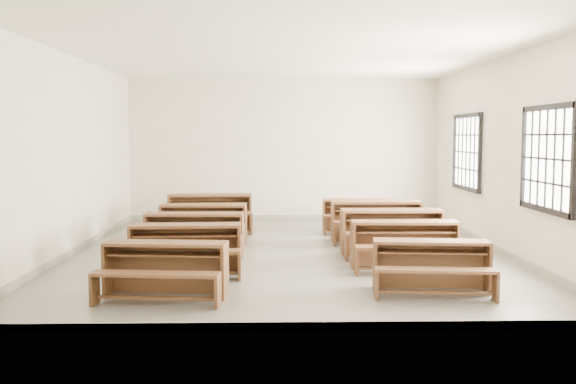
{
  "coord_description": "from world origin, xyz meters",
  "views": [
    {
      "loc": [
        -0.23,
        -10.35,
        1.91
      ],
      "look_at": [
        0.0,
        0.0,
        1.0
      ],
      "focal_mm": 40.0,
      "sensor_mm": 36.0,
      "label": 1
    }
  ],
  "objects_px": {
    "desk_set_0": "(165,265)",
    "desk_set_5": "(431,262)",
    "desk_set_4": "(210,210)",
    "desk_set_2": "(194,232)",
    "desk_set_3": "(203,221)",
    "desk_set_7": "(392,228)",
    "desk_set_9": "(359,213)",
    "desk_set_8": "(376,218)",
    "desk_set_1": "(185,245)",
    "desk_set_6": "(405,241)"
  },
  "relations": [
    {
      "from": "desk_set_6",
      "to": "desk_set_7",
      "type": "distance_m",
      "value": 1.08
    },
    {
      "from": "desk_set_0",
      "to": "desk_set_2",
      "type": "relative_size",
      "value": 0.98
    },
    {
      "from": "desk_set_0",
      "to": "desk_set_4",
      "type": "height_order",
      "value": "desk_set_4"
    },
    {
      "from": "desk_set_6",
      "to": "desk_set_2",
      "type": "bearing_deg",
      "value": 164.07
    },
    {
      "from": "desk_set_4",
      "to": "desk_set_7",
      "type": "height_order",
      "value": "desk_set_4"
    },
    {
      "from": "desk_set_8",
      "to": "desk_set_9",
      "type": "xyz_separation_m",
      "value": [
        -0.15,
        1.18,
        -0.04
      ]
    },
    {
      "from": "desk_set_2",
      "to": "desk_set_5",
      "type": "bearing_deg",
      "value": -35.51
    },
    {
      "from": "desk_set_2",
      "to": "desk_set_4",
      "type": "distance_m",
      "value": 2.74
    },
    {
      "from": "desk_set_1",
      "to": "desk_set_5",
      "type": "distance_m",
      "value": 3.34
    },
    {
      "from": "desk_set_3",
      "to": "desk_set_0",
      "type": "bearing_deg",
      "value": -89.21
    },
    {
      "from": "desk_set_4",
      "to": "desk_set_9",
      "type": "height_order",
      "value": "desk_set_4"
    },
    {
      "from": "desk_set_1",
      "to": "desk_set_4",
      "type": "bearing_deg",
      "value": 88.22
    },
    {
      "from": "desk_set_2",
      "to": "desk_set_3",
      "type": "distance_m",
      "value": 1.34
    },
    {
      "from": "desk_set_0",
      "to": "desk_set_8",
      "type": "height_order",
      "value": "desk_set_8"
    },
    {
      "from": "desk_set_7",
      "to": "desk_set_9",
      "type": "height_order",
      "value": "desk_set_7"
    },
    {
      "from": "desk_set_4",
      "to": "desk_set_0",
      "type": "bearing_deg",
      "value": -94.19
    },
    {
      "from": "desk_set_2",
      "to": "desk_set_6",
      "type": "xyz_separation_m",
      "value": [
        3.14,
        -0.95,
        -0.0
      ]
    },
    {
      "from": "desk_set_6",
      "to": "desk_set_4",
      "type": "bearing_deg",
      "value": 131.47
    },
    {
      "from": "desk_set_5",
      "to": "desk_set_9",
      "type": "relative_size",
      "value": 1.0
    },
    {
      "from": "desk_set_6",
      "to": "desk_set_0",
      "type": "bearing_deg",
      "value": -152.71
    },
    {
      "from": "desk_set_3",
      "to": "desk_set_7",
      "type": "xyz_separation_m",
      "value": [
        3.16,
        -1.2,
        0.02
      ]
    },
    {
      "from": "desk_set_5",
      "to": "desk_set_3",
      "type": "bearing_deg",
      "value": 136.8
    },
    {
      "from": "desk_set_0",
      "to": "desk_set_6",
      "type": "relative_size",
      "value": 0.99
    },
    {
      "from": "desk_set_0",
      "to": "desk_set_3",
      "type": "height_order",
      "value": "desk_set_3"
    },
    {
      "from": "desk_set_0",
      "to": "desk_set_2",
      "type": "bearing_deg",
      "value": 95.23
    },
    {
      "from": "desk_set_1",
      "to": "desk_set_8",
      "type": "bearing_deg",
      "value": 38.51
    },
    {
      "from": "desk_set_8",
      "to": "desk_set_4",
      "type": "bearing_deg",
      "value": 158.83
    },
    {
      "from": "desk_set_9",
      "to": "desk_set_5",
      "type": "bearing_deg",
      "value": -85.59
    },
    {
      "from": "desk_set_2",
      "to": "desk_set_3",
      "type": "bearing_deg",
      "value": 91.04
    },
    {
      "from": "desk_set_1",
      "to": "desk_set_2",
      "type": "relative_size",
      "value": 1.01
    },
    {
      "from": "desk_set_7",
      "to": "desk_set_1",
      "type": "bearing_deg",
      "value": -156.92
    },
    {
      "from": "desk_set_2",
      "to": "desk_set_8",
      "type": "xyz_separation_m",
      "value": [
        3.11,
        1.44,
        0.02
      ]
    },
    {
      "from": "desk_set_5",
      "to": "desk_set_9",
      "type": "distance_m",
      "value": 4.98
    },
    {
      "from": "desk_set_1",
      "to": "desk_set_2",
      "type": "xyz_separation_m",
      "value": [
        -0.03,
        1.24,
        0.0
      ]
    },
    {
      "from": "desk_set_2",
      "to": "desk_set_5",
      "type": "relative_size",
      "value": 1.06
    },
    {
      "from": "desk_set_2",
      "to": "desk_set_6",
      "type": "relative_size",
      "value": 1.01
    },
    {
      "from": "desk_set_1",
      "to": "desk_set_6",
      "type": "bearing_deg",
      "value": 2.8
    },
    {
      "from": "desk_set_1",
      "to": "desk_set_4",
      "type": "relative_size",
      "value": 0.91
    },
    {
      "from": "desk_set_8",
      "to": "desk_set_9",
      "type": "bearing_deg",
      "value": 98.64
    },
    {
      "from": "desk_set_2",
      "to": "desk_set_5",
      "type": "xyz_separation_m",
      "value": [
        3.18,
        -2.35,
        -0.04
      ]
    },
    {
      "from": "desk_set_1",
      "to": "desk_set_7",
      "type": "bearing_deg",
      "value": 21.2
    },
    {
      "from": "desk_set_0",
      "to": "desk_set_5",
      "type": "distance_m",
      "value": 3.22
    },
    {
      "from": "desk_set_2",
      "to": "desk_set_1",
      "type": "bearing_deg",
      "value": -87.53
    },
    {
      "from": "desk_set_7",
      "to": "desk_set_0",
      "type": "bearing_deg",
      "value": -140.81
    },
    {
      "from": "desk_set_1",
      "to": "desk_set_4",
      "type": "distance_m",
      "value": 3.98
    },
    {
      "from": "desk_set_0",
      "to": "desk_set_4",
      "type": "xyz_separation_m",
      "value": [
        0.01,
        5.27,
        0.05
      ]
    },
    {
      "from": "desk_set_2",
      "to": "desk_set_3",
      "type": "xyz_separation_m",
      "value": [
        -0.0,
        1.34,
        -0.0
      ]
    },
    {
      "from": "desk_set_4",
      "to": "desk_set_6",
      "type": "bearing_deg",
      "value": -53.45
    },
    {
      "from": "desk_set_2",
      "to": "desk_set_9",
      "type": "bearing_deg",
      "value": 42.45
    },
    {
      "from": "desk_set_1",
      "to": "desk_set_5",
      "type": "xyz_separation_m",
      "value": [
        3.15,
        -1.11,
        -0.03
      ]
    }
  ]
}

